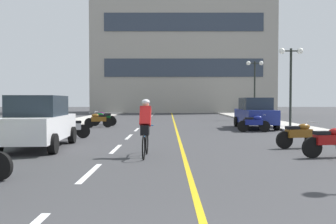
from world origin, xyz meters
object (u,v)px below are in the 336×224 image
street_lamp_mid (292,68)px  parked_car_near (40,122)px  motorcycle_4 (71,128)px  motorcycle_7 (104,119)px  motorcycle_5 (255,123)px  motorcycle_3 (300,135)px  cyclist_rider (146,126)px  parked_car_mid (256,113)px  motorcycle_2 (331,141)px  motorcycle_8 (105,118)px  motorcycle_6 (99,120)px  street_lamp_far (256,76)px

street_lamp_mid → parked_car_near: 15.25m
motorcycle_4 → motorcycle_7: same height
street_lamp_mid → parked_car_near: bearing=-142.3°
motorcycle_5 → parked_car_near: bearing=-145.0°
motorcycle_3 → cyclist_rider: bearing=-160.7°
parked_car_near → motorcycle_4: size_ratio=2.62×
parked_car_mid → motorcycle_2: 10.77m
street_lamp_mid → motorcycle_3: 10.11m
motorcycle_8 → motorcycle_4: bearing=-88.7°
motorcycle_4 → motorcycle_7: 7.72m
parked_car_mid → motorcycle_5: 2.60m
motorcycle_4 → motorcycle_8: bearing=91.3°
parked_car_mid → parked_car_near: bearing=-137.8°
motorcycle_5 → motorcycle_7: bearing=152.5°
parked_car_mid → motorcycle_5: (-0.67, -2.47, -0.44)m
motorcycle_2 → parked_car_mid: bearing=87.4°
parked_car_near → motorcycle_7: parked_car_near is taller
parked_car_near → motorcycle_4: bearing=86.1°
motorcycle_4 → cyclist_rider: size_ratio=0.93×
motorcycle_2 → motorcycle_3: size_ratio=1.00×
street_lamp_mid → cyclist_rider: street_lamp_mid is taller
motorcycle_6 → street_lamp_mid: bearing=-0.8°
parked_car_near → cyclist_rider: 4.22m
motorcycle_3 → motorcycle_7: (-8.75, 10.82, 0.00)m
street_lamp_mid → motorcycle_7: (-11.63, 1.64, -3.12)m
motorcycle_5 → motorcycle_7: size_ratio=1.00×
street_lamp_mid → motorcycle_7: bearing=172.0°
street_lamp_far → motorcycle_4: bearing=-127.7°
motorcycle_4 → cyclist_rider: 6.11m
motorcycle_5 → cyclist_rider: bearing=-122.5°
motorcycle_5 → cyclist_rider: (-5.17, -8.11, 0.41)m
parked_car_mid → cyclist_rider: size_ratio=2.38×
parked_car_mid → motorcycle_6: parked_car_mid is taller
motorcycle_4 → motorcycle_6: (0.01, 6.24, 0.00)m
motorcycle_4 → motorcycle_2: bearing=-29.6°
motorcycle_3 → cyclist_rider: cyclist_rider is taller
parked_car_near → motorcycle_2: parked_car_near is taller
motorcycle_5 → street_lamp_far: bearing=76.1°
street_lamp_far → parked_car_mid: 10.13m
parked_car_near → motorcycle_8: parked_car_near is taller
motorcycle_3 → motorcycle_5: size_ratio=0.99×
parked_car_mid → motorcycle_8: parked_car_mid is taller
motorcycle_3 → motorcycle_6: 12.83m
motorcycle_2 → motorcycle_4: (-8.94, 5.08, 0.00)m
motorcycle_3 → motorcycle_4: size_ratio=1.02×
parked_car_mid → cyclist_rider: (-5.84, -10.59, -0.03)m
street_lamp_mid → street_lamp_far: bearing=89.7°
motorcycle_8 → motorcycle_3: bearing=-54.0°
motorcycle_2 → motorcycle_7: size_ratio=0.99×
motorcycle_5 → motorcycle_7: same height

